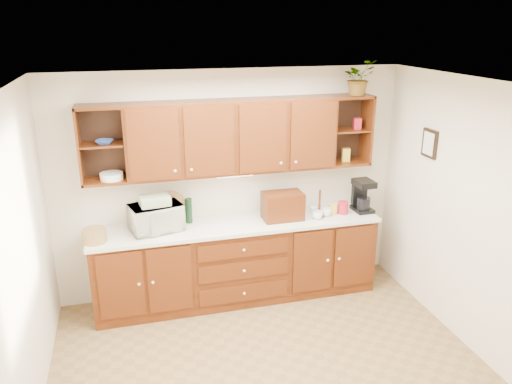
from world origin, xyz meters
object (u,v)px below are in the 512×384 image
bread_box (283,206)px  potted_plant (359,78)px  coffee_maker (362,196)px  microwave (156,218)px

bread_box → potted_plant: 1.66m
bread_box → coffee_maker: size_ratio=1.17×
potted_plant → coffee_maker: bearing=-42.9°
microwave → potted_plant: size_ratio=1.36×
coffee_maker → bread_box: bearing=178.4°
coffee_maker → potted_plant: size_ratio=0.98×
bread_box → coffee_maker: (0.99, 0.02, 0.03)m
microwave → potted_plant: (2.31, 0.07, 1.40)m
coffee_maker → potted_plant: 1.37m
microwave → bread_box: 1.41m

